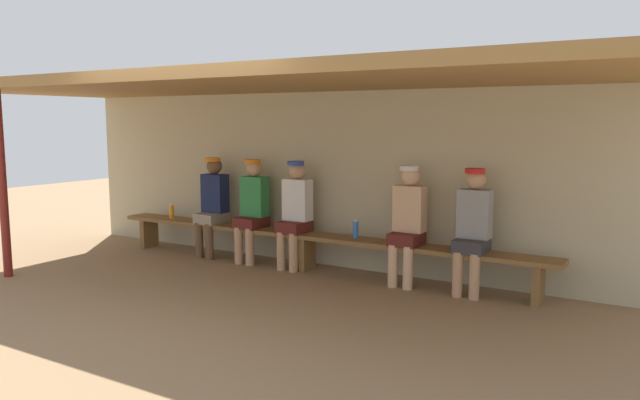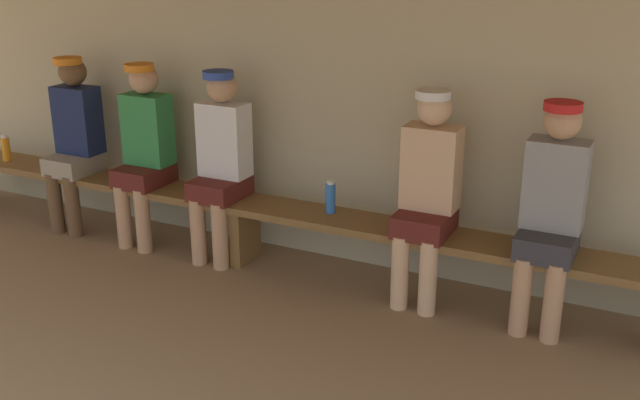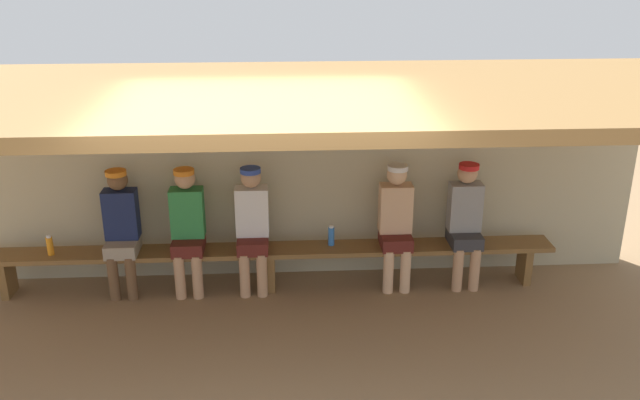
% 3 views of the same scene
% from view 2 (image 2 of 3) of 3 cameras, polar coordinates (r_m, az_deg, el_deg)
% --- Properties ---
extents(ground_plane, '(24.00, 24.00, 0.00)m').
position_cam_2_polar(ground_plane, '(4.29, -16.87, -12.07)').
color(ground_plane, '#8C6D4C').
extents(back_wall, '(8.00, 0.20, 2.20)m').
position_cam_2_polar(back_wall, '(5.40, -3.53, 7.83)').
color(back_wall, '#B7AD8C').
rests_on(back_wall, ground).
extents(bench, '(6.00, 0.36, 0.46)m').
position_cam_2_polar(bench, '(5.23, -5.82, -0.78)').
color(bench, brown).
rests_on(bench, ground).
extents(player_in_blue, '(0.34, 0.42, 1.34)m').
position_cam_2_polar(player_in_blue, '(4.42, 17.33, -0.46)').
color(player_in_blue, '#333338').
rests_on(player_in_blue, ground).
extents(player_shirtless_tan, '(0.34, 0.42, 1.34)m').
position_cam_2_polar(player_shirtless_tan, '(5.21, -7.63, 3.25)').
color(player_shirtless_tan, '#591E19').
rests_on(player_shirtless_tan, ground).
extents(player_in_white, '(0.34, 0.42, 1.34)m').
position_cam_2_polar(player_in_white, '(4.58, 8.23, 0.92)').
color(player_in_white, '#591E19').
rests_on(player_in_white, ground).
extents(player_rightmost, '(0.34, 0.42, 1.34)m').
position_cam_2_polar(player_rightmost, '(6.05, -18.32, 4.69)').
color(player_rightmost, gray).
rests_on(player_rightmost, ground).
extents(player_in_red, '(0.34, 0.42, 1.34)m').
position_cam_2_polar(player_in_red, '(5.60, -13.34, 4.04)').
color(player_in_red, '#591E19').
rests_on(player_in_red, ground).
extents(water_bottle_clear, '(0.07, 0.07, 0.22)m').
position_cam_2_polar(water_bottle_clear, '(6.60, -22.93, 3.65)').
color(water_bottle_clear, orange).
rests_on(water_bottle_clear, bench).
extents(water_bottle_green, '(0.07, 0.07, 0.22)m').
position_cam_2_polar(water_bottle_green, '(4.91, 0.81, 0.19)').
color(water_bottle_green, blue).
rests_on(water_bottle_green, bench).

